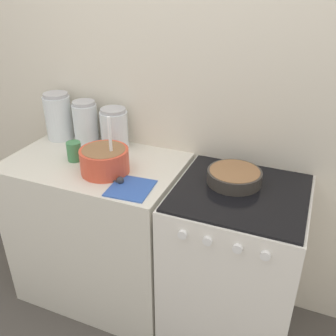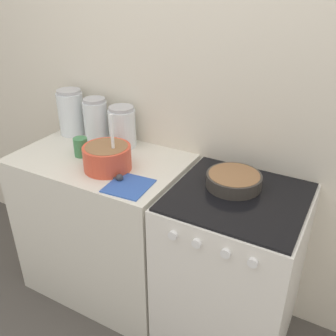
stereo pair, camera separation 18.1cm
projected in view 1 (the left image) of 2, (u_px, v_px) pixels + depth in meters
wall_back at (198, 100)px, 1.95m from camera, size 4.85×0.05×2.40m
countertop_cabinet at (101, 230)px, 2.19m from camera, size 0.92×0.59×0.90m
stove at (233, 266)px, 1.93m from camera, size 0.62×0.61×0.90m
mixing_bowl at (105, 159)px, 1.85m from camera, size 0.24×0.24×0.30m
baking_pan at (234, 176)px, 1.77m from camera, size 0.26×0.26×0.06m
storage_jar_left at (59, 119)px, 2.21m from camera, size 0.16×0.16×0.28m
storage_jar_middle at (86, 125)px, 2.15m from camera, size 0.14×0.14×0.25m
storage_jar_right at (115, 131)px, 2.09m from camera, size 0.15×0.15×0.23m
tin_can at (74, 151)px, 1.97m from camera, size 0.08×0.08×0.10m
recipe_page at (131, 188)px, 1.73m from camera, size 0.21×0.22×0.01m
measuring_spoon at (118, 180)px, 1.77m from camera, size 0.12×0.04×0.04m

